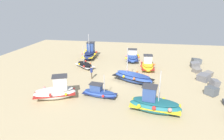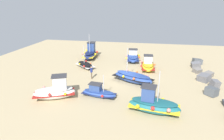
{
  "view_description": "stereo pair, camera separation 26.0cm",
  "coord_description": "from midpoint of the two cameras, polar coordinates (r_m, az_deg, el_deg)",
  "views": [
    {
      "loc": [
        22.32,
        2.35,
        9.16
      ],
      "look_at": [
        -0.72,
        -1.8,
        0.9
      ],
      "focal_mm": 30.32,
      "sensor_mm": 36.0,
      "label": 1
    },
    {
      "loc": [
        22.28,
        2.6,
        9.16
      ],
      "look_at": [
        -0.72,
        -1.8,
        0.9
      ],
      "focal_mm": 30.32,
      "sensor_mm": 36.0,
      "label": 2
    }
  ],
  "objects": [
    {
      "name": "ground_plane",
      "position": [
        24.23,
        4.17,
        -2.83
      ],
      "size": [
        48.07,
        48.07,
        0.0
      ],
      "primitive_type": "plane",
      "color": "tan"
    },
    {
      "name": "person_walking",
      "position": [
        24.23,
        -5.91,
        -0.48
      ],
      "size": [
        0.32,
        0.32,
        1.64
      ],
      "rotation": [
        0.0,
        0.0,
        5.01
      ],
      "color": "brown",
      "rests_on": "ground_plane"
    },
    {
      "name": "fishing_boat_2",
      "position": [
        17.35,
        12.8,
        -10.06
      ],
      "size": [
        2.58,
        4.76,
        3.94
      ],
      "rotation": [
        0.0,
        0.0,
        4.57
      ],
      "color": "#1E6670",
      "rests_on": "ground_plane"
    },
    {
      "name": "fishing_boat_5",
      "position": [
        19.69,
        -3.73,
        -6.75
      ],
      "size": [
        1.83,
        3.78,
        2.51
      ],
      "rotation": [
        0.0,
        0.0,
        4.58
      ],
      "color": "#2D4C9E",
      "rests_on": "ground_plane"
    },
    {
      "name": "fishing_boat_7",
      "position": [
        28.15,
        11.02,
        1.51
      ],
      "size": [
        4.22,
        2.26,
        2.12
      ],
      "rotation": [
        0.0,
        0.0,
        3.2
      ],
      "color": "gold",
      "rests_on": "ground_plane"
    },
    {
      "name": "fishing_boat_1",
      "position": [
        32.11,
        6.56,
        3.87
      ],
      "size": [
        4.58,
        2.49,
        1.86
      ],
      "rotation": [
        0.0,
        0.0,
        3.24
      ],
      "color": "#2D4C9E",
      "rests_on": "ground_plane"
    },
    {
      "name": "breakwater_rocks",
      "position": [
        25.75,
        27.28,
        -2.68
      ],
      "size": [
        18.26,
        2.66,
        1.25
      ],
      "color": "#4C5156",
      "rests_on": "ground_plane"
    },
    {
      "name": "fishing_boat_3",
      "position": [
        23.29,
        6.62,
        -2.23
      ],
      "size": [
        3.88,
        5.42,
        4.22
      ],
      "rotation": [
        0.0,
        0.0,
        1.13
      ],
      "color": "#2D4C9E",
      "rests_on": "ground_plane"
    },
    {
      "name": "fishing_boat_6",
      "position": [
        33.59,
        -6.24,
        5.03
      ],
      "size": [
        4.77,
        2.49,
        4.35
      ],
      "rotation": [
        0.0,
        0.0,
        3.19
      ],
      "color": "navy",
      "rests_on": "ground_plane"
    },
    {
      "name": "fishing_boat_0",
      "position": [
        28.73,
        -7.85,
        1.49
      ],
      "size": [
        3.33,
        3.61,
        3.44
      ],
      "rotation": [
        0.0,
        0.0,
        0.88
      ],
      "color": "black",
      "rests_on": "ground_plane"
    },
    {
      "name": "fishing_boat_4",
      "position": [
        20.05,
        -16.37,
        -6.09
      ],
      "size": [
        3.17,
        4.5,
        2.41
      ],
      "rotation": [
        0.0,
        0.0,
        1.97
      ],
      "color": "white",
      "rests_on": "ground_plane"
    }
  ]
}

